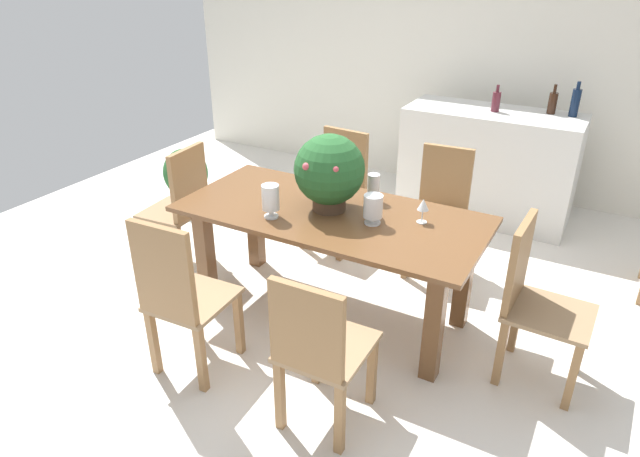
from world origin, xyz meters
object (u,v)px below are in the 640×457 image
object	(u,v)px
chair_near_left	(180,294)
chair_far_right	(441,205)
crystal_vase_center_near	(373,207)
dining_table	(331,232)
chair_near_right	(318,348)
crystal_vase_left	(373,185)
chair_head_end	(182,203)
potted_plant_floor	(186,176)
kitchen_counter	(487,165)
chair_foot_end	(533,296)
flower_centerpiece	(329,171)
crystal_vase_right	(271,198)
wine_bottle_green	(553,103)
wine_bottle_amber	(575,102)
wine_bottle_dark	(496,101)
chair_far_left	(339,183)
wine_glass	(423,205)

from	to	relation	value
chair_near_left	chair_far_right	bearing A→B (deg)	-117.25
crystal_vase_center_near	dining_table	bearing A→B (deg)	175.30
chair_near_right	crystal_vase_left	distance (m)	1.33
chair_head_end	chair_far_right	bearing A→B (deg)	114.74
chair_near_right	potted_plant_floor	xyz separation A→B (m)	(-2.54, 1.89, -0.22)
kitchen_counter	chair_foot_end	bearing A→B (deg)	-69.68
flower_centerpiece	kitchen_counter	size ratio (longest dim) A/B	0.33
dining_table	crystal_vase_center_near	size ratio (longest dim) A/B	10.53
crystal_vase_right	crystal_vase_left	bearing A→B (deg)	50.79
dining_table	kitchen_counter	distance (m)	2.17
flower_centerpiece	wine_bottle_green	distance (m)	2.43
crystal_vase_right	potted_plant_floor	bearing A→B (deg)	146.66
flower_centerpiece	crystal_vase_left	xyz separation A→B (m)	(0.19, 0.27, -0.15)
chair_near_right	wine_bottle_amber	world-z (taller)	wine_bottle_amber
flower_centerpiece	wine_bottle_dark	size ratio (longest dim) A/B	2.15
wine_bottle_dark	wine_bottle_green	bearing A→B (deg)	20.65
wine_bottle_amber	chair_head_end	bearing A→B (deg)	-136.91
dining_table	chair_foot_end	world-z (taller)	chair_foot_end
chair_far_left	wine_bottle_green	bearing A→B (deg)	48.90
chair_head_end	wine_bottle_dark	distance (m)	2.80
chair_head_end	kitchen_counter	size ratio (longest dim) A/B	0.65
chair_near_left	chair_far_left	world-z (taller)	chair_near_left
wine_bottle_green	wine_bottle_amber	bearing A→B (deg)	-1.97
potted_plant_floor	crystal_vase_left	bearing A→B (deg)	-15.84
chair_near_right	kitchen_counter	world-z (taller)	kitchen_counter
crystal_vase_right	chair_near_right	bearing A→B (deg)	-43.91
chair_far_right	crystal_vase_left	bearing A→B (deg)	-117.20
chair_near_left	flower_centerpiece	distance (m)	1.17
chair_far_left	crystal_vase_left	distance (m)	0.94
crystal_vase_right	wine_bottle_dark	bearing A→B (deg)	71.39
dining_table	chair_near_right	xyz separation A→B (m)	(0.44, -0.96, -0.10)
flower_centerpiece	chair_foot_end	bearing A→B (deg)	-1.19
wine_bottle_dark	chair_foot_end	bearing A→B (deg)	-69.55
crystal_vase_left	wine_bottle_amber	size ratio (longest dim) A/B	0.63
chair_foot_end	kitchen_counter	size ratio (longest dim) A/B	0.64
wine_bottle_amber	potted_plant_floor	distance (m)	3.56
chair_near_left	crystal_vase_center_near	size ratio (longest dim) A/B	5.46
chair_near_left	kitchen_counter	xyz separation A→B (m)	(0.94, 3.06, -0.06)
crystal_vase_left	kitchen_counter	bearing A→B (deg)	79.20
crystal_vase_left	flower_centerpiece	bearing A→B (deg)	-125.22
chair_far_left	crystal_vase_left	size ratio (longest dim) A/B	5.25
chair_far_right	potted_plant_floor	size ratio (longest dim) A/B	1.71
dining_table	wine_glass	bearing A→B (deg)	13.73
chair_near_left	dining_table	bearing A→B (deg)	-117.17
chair_head_end	flower_centerpiece	size ratio (longest dim) A/B	1.99
chair_near_right	potted_plant_floor	world-z (taller)	chair_near_right
dining_table	flower_centerpiece	bearing A→B (deg)	134.60
chair_foot_end	crystal_vase_right	world-z (taller)	crystal_vase_right
crystal_vase_left	crystal_vase_center_near	distance (m)	0.35
chair_near_right	wine_bottle_amber	distance (m)	3.33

